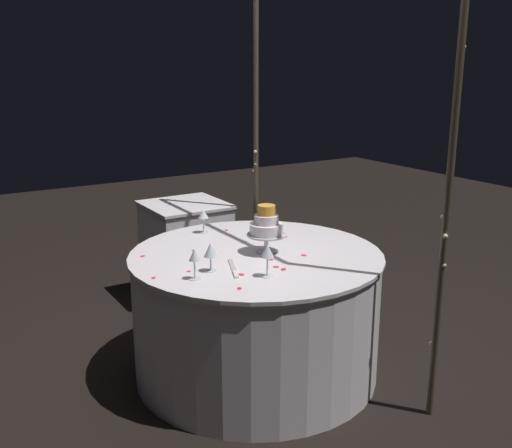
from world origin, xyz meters
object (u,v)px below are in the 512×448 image
at_px(wine_glass_1, 210,251).
at_px(wine_glass_2, 194,257).
at_px(side_table, 187,251).
at_px(decorative_arch, 335,97).
at_px(wine_glass_3, 203,215).
at_px(cake_knife, 234,269).
at_px(wine_glass_0, 267,252).
at_px(main_table, 256,313).
at_px(tiered_cake, 266,226).

height_order(wine_glass_1, wine_glass_2, wine_glass_2).
bearing_deg(side_table, decorative_arch, 16.89).
bearing_deg(wine_glass_3, decorative_arch, 48.49).
relative_size(wine_glass_1, cake_knife, 0.54).
distance_m(wine_glass_0, wine_glass_1, 0.30).
bearing_deg(main_table, tiered_cake, 70.66).
xyz_separation_m(decorative_arch, wine_glass_3, (-0.53, -0.59, -0.73)).
bearing_deg(wine_glass_1, cake_knife, 65.77).
height_order(main_table, wine_glass_2, wine_glass_2).
bearing_deg(wine_glass_3, cake_knife, -14.81).
bearing_deg(wine_glass_2, decorative_arch, 100.93).
distance_m(main_table, cake_knife, 0.48).
height_order(wine_glass_2, cake_knife, wine_glass_2).
bearing_deg(main_table, side_table, 173.02).
bearing_deg(side_table, wine_glass_2, -23.55).
height_order(main_table, wine_glass_1, wine_glass_1).
bearing_deg(wine_glass_1, wine_glass_2, -63.09).
distance_m(wine_glass_2, wine_glass_3, 0.83).
bearing_deg(main_table, wine_glass_2, -67.77).
distance_m(decorative_arch, wine_glass_0, 1.05).
bearing_deg(wine_glass_2, cake_knife, 93.17).
bearing_deg(tiered_cake, cake_knife, -61.86).
bearing_deg(wine_glass_2, side_table, 156.45).
distance_m(decorative_arch, cake_knife, 1.16).
bearing_deg(wine_glass_3, wine_glass_1, -24.13).
relative_size(decorative_arch, wine_glass_0, 14.65).
xyz_separation_m(wine_glass_0, wine_glass_1, (-0.22, -0.20, -0.02)).
relative_size(main_table, side_table, 1.90).
height_order(decorative_arch, wine_glass_1, decorative_arch).
relative_size(wine_glass_0, wine_glass_3, 1.15).
relative_size(side_table, wine_glass_1, 4.95).
bearing_deg(wine_glass_0, cake_knife, -150.60).
bearing_deg(wine_glass_1, tiered_cake, 105.45).
bearing_deg(wine_glass_2, tiered_cake, 108.20).
relative_size(wine_glass_1, wine_glass_2, 0.97).
xyz_separation_m(wine_glass_0, wine_glass_2, (-0.16, -0.32, -0.01)).
distance_m(main_table, side_table, 1.26).
height_order(side_table, tiered_cake, tiered_cake).
distance_m(wine_glass_0, wine_glass_3, 0.88).
relative_size(tiered_cake, wine_glass_3, 1.84).
distance_m(tiered_cake, wine_glass_3, 0.56).
height_order(wine_glass_2, wine_glass_3, wine_glass_2).
bearing_deg(side_table, tiered_cake, -4.37).
height_order(tiered_cake, wine_glass_0, tiered_cake).
distance_m(decorative_arch, main_table, 1.32).
distance_m(wine_glass_3, cake_knife, 0.74).
bearing_deg(wine_glass_0, wine_glass_3, 174.05).
xyz_separation_m(wine_glass_1, wine_glass_2, (0.06, -0.12, 0.00)).
bearing_deg(wine_glass_3, wine_glass_2, -30.01).
xyz_separation_m(side_table, wine_glass_2, (1.44, -0.63, 0.47)).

